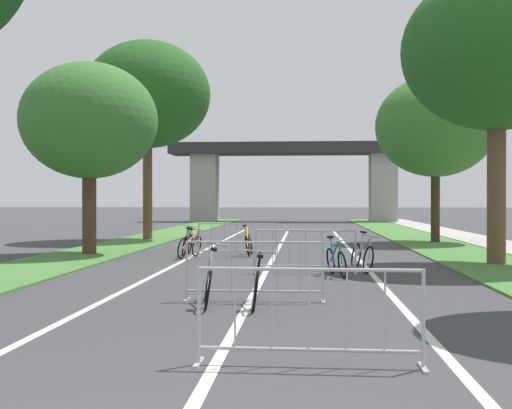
# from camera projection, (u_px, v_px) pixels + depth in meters

# --- Properties ---
(grass_verge_left) EXTENTS (2.69, 61.20, 0.05)m
(grass_verge_left) POSITION_uv_depth(u_px,v_px,m) (145.00, 240.00, 29.32)
(grass_verge_left) COLOR #477A38
(grass_verge_left) RESTS_ON ground
(grass_verge_right) EXTENTS (2.69, 61.20, 0.05)m
(grass_verge_right) POSITION_uv_depth(u_px,v_px,m) (424.00, 241.00, 28.46)
(grass_verge_right) COLOR #477A38
(grass_verge_right) RESTS_ON ground
(sidewalk_path_right) EXTENTS (2.09, 61.20, 0.08)m
(sidewalk_path_right) POSITION_uv_depth(u_px,v_px,m) (482.00, 241.00, 28.29)
(sidewalk_path_right) COLOR #ADA89E
(sidewalk_path_right) RESTS_ON ground
(lane_stripe_center) EXTENTS (0.14, 35.41, 0.01)m
(lane_stripe_center) POSITION_uv_depth(u_px,v_px,m) (275.00, 255.00, 21.58)
(lane_stripe_center) COLOR silver
(lane_stripe_center) RESTS_ON ground
(lane_stripe_right_lane) EXTENTS (0.14, 35.41, 0.01)m
(lane_stripe_right_lane) POSITION_uv_depth(u_px,v_px,m) (355.00, 255.00, 21.39)
(lane_stripe_right_lane) COLOR silver
(lane_stripe_right_lane) RESTS_ON ground
(lane_stripe_left_lane) EXTENTS (0.14, 35.41, 0.01)m
(lane_stripe_left_lane) POSITION_uv_depth(u_px,v_px,m) (196.00, 254.00, 21.76)
(lane_stripe_left_lane) COLOR silver
(lane_stripe_left_lane) RESTS_ON ground
(overpass_bridge) EXTENTS (19.72, 3.52, 6.31)m
(overpass_bridge) POSITION_uv_depth(u_px,v_px,m) (293.00, 167.00, 54.33)
(overpass_bridge) COLOR #2D2D30
(overpass_bridge) RESTS_ON ground
(tree_left_cypress_far) EXTENTS (4.34, 4.34, 6.12)m
(tree_left_cypress_far) POSITION_uv_depth(u_px,v_px,m) (89.00, 121.00, 21.46)
(tree_left_cypress_far) COLOR #4C3823
(tree_left_cypress_far) RESTS_ON ground
(tree_left_pine_near) EXTENTS (5.45, 5.45, 8.64)m
(tree_left_pine_near) POSITION_uv_depth(u_px,v_px,m) (147.00, 95.00, 29.28)
(tree_left_pine_near) COLOR brown
(tree_left_pine_near) RESTS_ON ground
(tree_right_pine_far) EXTENTS (5.08, 5.08, 7.95)m
(tree_right_pine_far) POSITION_uv_depth(u_px,v_px,m) (497.00, 51.00, 18.15)
(tree_right_pine_far) COLOR brown
(tree_right_pine_far) RESTS_ON ground
(tree_right_oak_near) EXTENTS (4.84, 4.84, 6.81)m
(tree_right_oak_near) POSITION_uv_depth(u_px,v_px,m) (435.00, 126.00, 27.42)
(tree_right_oak_near) COLOR #3D2D1E
(tree_right_oak_near) RESTS_ON ground
(crowd_barrier_nearest) EXTENTS (2.44, 0.49, 1.05)m
(crowd_barrier_nearest) POSITION_uv_depth(u_px,v_px,m) (309.00, 317.00, 7.15)
(crowd_barrier_nearest) COLOR #ADADB2
(crowd_barrier_nearest) RESTS_ON ground
(crowd_barrier_second) EXTENTS (2.43, 0.45, 1.05)m
(crowd_barrier_second) POSITION_uv_depth(u_px,v_px,m) (254.00, 271.00, 11.73)
(crowd_barrier_second) COLOR #ADADB2
(crowd_barrier_second) RESTS_ON ground
(crowd_barrier_third) EXTENTS (2.44, 0.47, 1.05)m
(crowd_barrier_third) POSITION_uv_depth(u_px,v_px,m) (306.00, 252.00, 16.19)
(crowd_barrier_third) COLOR #ADADB2
(crowd_barrier_third) RESTS_ON ground
(crowd_barrier_fourth) EXTENTS (2.43, 0.46, 1.05)m
(crowd_barrier_fourth) POSITION_uv_depth(u_px,v_px,m) (237.00, 240.00, 20.85)
(crowd_barrier_fourth) COLOR #ADADB2
(crowd_barrier_fourth) RESTS_ON ground
(bicycle_yellow_0) EXTENTS (0.53, 1.67, 0.98)m
(bicycle_yellow_0) POSITION_uv_depth(u_px,v_px,m) (249.00, 244.00, 21.42)
(bicycle_yellow_0) COLOR black
(bicycle_yellow_0) RESTS_ON ground
(bicycle_blue_1) EXTENTS (0.54, 1.73, 1.01)m
(bicycle_blue_1) POSITION_uv_depth(u_px,v_px,m) (188.00, 244.00, 21.45)
(bicycle_blue_1) COLOR black
(bicycle_blue_1) RESTS_ON ground
(bicycle_white_2) EXTENTS (0.55, 1.76, 1.05)m
(bicycle_white_2) POSITION_uv_depth(u_px,v_px,m) (209.00, 281.00, 11.31)
(bicycle_white_2) COLOR black
(bicycle_white_2) RESTS_ON ground
(bicycle_orange_3) EXTENTS (0.69, 1.72, 0.95)m
(bicycle_orange_3) POSITION_uv_depth(u_px,v_px,m) (190.00, 246.00, 20.52)
(bicycle_orange_3) COLOR black
(bicycle_orange_3) RESTS_ON ground
(bicycle_black_4) EXTENTS (0.51, 1.73, 0.92)m
(bicycle_black_4) POSITION_uv_depth(u_px,v_px,m) (256.00, 284.00, 11.17)
(bicycle_black_4) COLOR black
(bicycle_black_4) RESTS_ON ground
(bicycle_silver_5) EXTENTS (0.67, 1.62, 0.99)m
(bicycle_silver_5) POSITION_uv_depth(u_px,v_px,m) (362.00, 256.00, 16.52)
(bicycle_silver_5) COLOR black
(bicycle_silver_5) RESTS_ON ground
(bicycle_teal_6) EXTENTS (0.49, 1.58, 0.92)m
(bicycle_teal_6) POSITION_uv_depth(u_px,v_px,m) (336.00, 261.00, 15.63)
(bicycle_teal_6) COLOR black
(bicycle_teal_6) RESTS_ON ground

